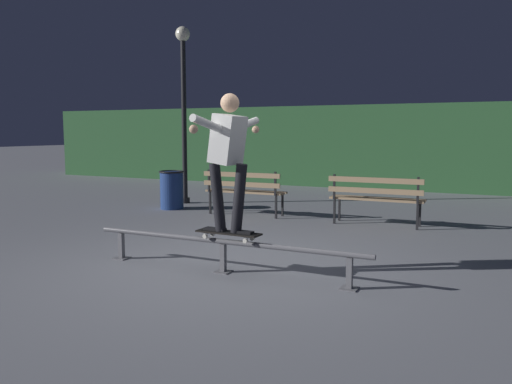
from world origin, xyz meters
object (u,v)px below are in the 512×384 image
(skateboard, at_px, (228,233))
(park_bench_left_center, at_px, (376,195))
(grind_rail, at_px, (223,247))
(trash_can, at_px, (172,189))
(park_bench_leftmost, at_px, (244,188))
(lamp_post_left, at_px, (184,92))
(skateboarder, at_px, (228,151))

(skateboard, bearing_deg, park_bench_left_center, 77.12)
(park_bench_left_center, bearing_deg, grind_rail, -103.92)
(grind_rail, xyz_separation_m, park_bench_left_center, (0.92, 3.70, 0.24))
(grind_rail, xyz_separation_m, trash_can, (-3.38, 3.83, 0.12))
(skateboard, height_order, park_bench_leftmost, park_bench_leftmost)
(trash_can, bearing_deg, park_bench_leftmost, -4.05)
(lamp_post_left, bearing_deg, grind_rail, -52.35)
(skateboard, distance_m, lamp_post_left, 6.30)
(park_bench_left_center, xyz_separation_m, lamp_post_left, (-4.54, 0.99, 1.94))
(skateboarder, distance_m, park_bench_leftmost, 4.16)
(skateboard, relative_size, skateboarder, 0.51)
(grind_rail, relative_size, skateboarder, 2.24)
(skateboard, relative_size, park_bench_leftmost, 0.49)
(skateboarder, height_order, park_bench_left_center, skateboarder)
(skateboard, distance_m, park_bench_left_center, 3.80)
(lamp_post_left, xyz_separation_m, trash_can, (0.24, -0.87, -2.07))
(park_bench_leftmost, distance_m, lamp_post_left, 2.96)
(skateboarder, height_order, trash_can, skateboarder)
(grind_rail, distance_m, trash_can, 5.11)
(park_bench_leftmost, relative_size, park_bench_left_center, 1.00)
(park_bench_left_center, bearing_deg, lamp_post_left, 167.69)
(grind_rail, xyz_separation_m, park_bench_leftmost, (-1.62, 3.70, 0.24))
(skateboarder, distance_m, park_bench_left_center, 3.89)
(grind_rail, relative_size, lamp_post_left, 0.90)
(park_bench_left_center, height_order, lamp_post_left, lamp_post_left)
(park_bench_left_center, xyz_separation_m, trash_can, (-4.30, 0.12, -0.12))
(skateboarder, bearing_deg, trash_can, 132.09)
(park_bench_leftmost, bearing_deg, skateboarder, -65.41)
(skateboarder, relative_size, park_bench_left_center, 0.97)
(grind_rail, relative_size, park_bench_left_center, 2.18)
(skateboarder, xyz_separation_m, lamp_post_left, (-3.69, 4.69, 1.08))
(skateboarder, bearing_deg, park_bench_left_center, 77.16)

